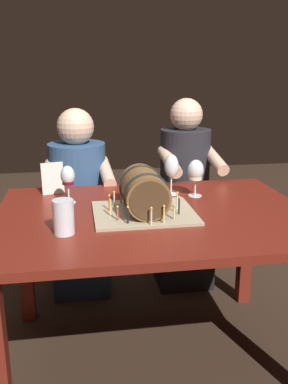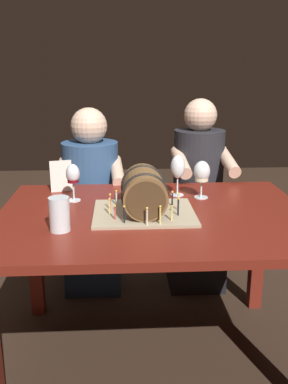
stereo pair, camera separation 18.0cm
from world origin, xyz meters
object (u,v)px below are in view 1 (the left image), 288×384
at_px(barrel_cake, 144,195).
at_px(beer_pint, 64,219).
at_px(person_seated_right, 184,205).
at_px(person_seated_left, 79,211).
at_px(wine_glass_white, 196,172).
at_px(dining_table, 154,234).
at_px(wine_glass_empty, 171,167).
at_px(wine_glass_red, 68,178).
at_px(menu_card, 53,178).

bearing_deg(barrel_cake, beer_pint, -152.35).
bearing_deg(person_seated_right, person_seated_left, 179.98).
bearing_deg(wine_glass_white, dining_table, -138.61).
xyz_separation_m(wine_glass_empty, person_seated_right, (0.19, 0.46, -0.36)).
relative_size(wine_glass_empty, wine_glass_red, 1.14).
height_order(wine_glass_red, menu_card, wine_glass_red).
xyz_separation_m(dining_table, barrel_cake, (-0.05, -0.01, 0.19)).
height_order(dining_table, person_seated_right, person_seated_right).
distance_m(dining_table, menu_card, 0.61).
xyz_separation_m(dining_table, wine_glass_red, (-0.37, 0.20, 0.22)).
distance_m(dining_table, barrel_cake, 0.20).
distance_m(wine_glass_white, wine_glass_empty, 0.12).
height_order(wine_glass_white, wine_glass_red, wine_glass_white).
xyz_separation_m(barrel_cake, wine_glass_red, (-0.32, 0.21, 0.03)).
relative_size(wine_glass_red, beer_pint, 1.32).
bearing_deg(dining_table, wine_glass_red, 151.53).
xyz_separation_m(wine_glass_empty, beer_pint, (-0.52, -0.45, -0.08)).
relative_size(dining_table, barrel_cake, 3.15).
relative_size(dining_table, wine_glass_empty, 6.73).
xyz_separation_m(dining_table, wine_glass_empty, (0.13, 0.26, 0.24)).
bearing_deg(dining_table, beer_pint, -153.90).
relative_size(beer_pint, person_seated_right, 0.11).
bearing_deg(dining_table, wine_glass_white, 41.39).
height_order(wine_glass_white, menu_card, wine_glass_white).
height_order(barrel_cake, beer_pint, barrel_cake).
distance_m(wine_glass_white, menu_card, 0.71).
bearing_deg(wine_glass_empty, wine_glass_white, -22.96).
height_order(dining_table, person_seated_left, person_seated_left).
bearing_deg(wine_glass_white, wine_glass_empty, 157.04).
bearing_deg(barrel_cake, person_seated_left, 110.58).
height_order(wine_glass_white, wine_glass_empty, wine_glass_empty).
distance_m(wine_glass_red, menu_card, 0.19).
distance_m(wine_glass_empty, menu_card, 0.60).
relative_size(wine_glass_white, person_seated_right, 0.16).
relative_size(wine_glass_white, beer_pint, 1.35).
xyz_separation_m(dining_table, menu_card, (-0.45, 0.37, 0.18)).
height_order(wine_glass_empty, menu_card, wine_glass_empty).
relative_size(beer_pint, person_seated_left, 0.12).
height_order(menu_card, person_seated_right, person_seated_right).
height_order(dining_table, menu_card, menu_card).
xyz_separation_m(wine_glass_red, person_seated_right, (0.70, 0.53, -0.34)).
bearing_deg(wine_glass_white, wine_glass_red, -178.63).
xyz_separation_m(barrel_cake, beer_pint, (-0.34, -0.18, -0.03)).
bearing_deg(person_seated_left, wine_glass_empty, -45.33).
bearing_deg(wine_glass_empty, person_seated_left, 134.67).
relative_size(dining_table, wine_glass_white, 7.48).
xyz_separation_m(dining_table, person_seated_left, (-0.32, 0.73, -0.12)).
bearing_deg(beer_pint, wine_glass_white, 32.70).
relative_size(wine_glass_white, wine_glass_empty, 0.90).
distance_m(wine_glass_empty, wine_glass_red, 0.51).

